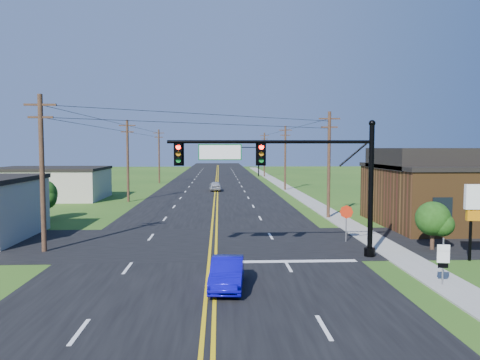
{
  "coord_description": "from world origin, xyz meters",
  "views": [
    {
      "loc": [
        0.54,
        -16.97,
        6.0
      ],
      "look_at": [
        1.76,
        10.0,
        4.12
      ],
      "focal_mm": 35.0,
      "sensor_mm": 36.0,
      "label": 1
    }
  ],
  "objects_px": {
    "signal_mast_far": "(238,154)",
    "route_sign": "(443,258)",
    "blue_car": "(227,274)",
    "stop_sign": "(346,216)",
    "signal_mast_main": "(290,171)"
  },
  "relations": [
    {
      "from": "signal_mast_main",
      "to": "route_sign",
      "type": "xyz_separation_m",
      "value": [
        5.85,
        -5.53,
        -3.52
      ]
    },
    {
      "from": "blue_car",
      "to": "stop_sign",
      "type": "distance_m",
      "value": 12.2
    },
    {
      "from": "signal_mast_main",
      "to": "stop_sign",
      "type": "relative_size",
      "value": 4.8
    },
    {
      "from": "blue_car",
      "to": "stop_sign",
      "type": "relative_size",
      "value": 1.64
    },
    {
      "from": "blue_car",
      "to": "stop_sign",
      "type": "height_order",
      "value": "stop_sign"
    },
    {
      "from": "signal_mast_main",
      "to": "stop_sign",
      "type": "height_order",
      "value": "signal_mast_main"
    },
    {
      "from": "signal_mast_main",
      "to": "route_sign",
      "type": "height_order",
      "value": "signal_mast_main"
    },
    {
      "from": "stop_sign",
      "to": "route_sign",
      "type": "bearing_deg",
      "value": -56.75
    },
    {
      "from": "blue_car",
      "to": "stop_sign",
      "type": "xyz_separation_m",
      "value": [
        7.7,
        9.4,
        1.06
      ]
    },
    {
      "from": "signal_mast_far",
      "to": "route_sign",
      "type": "height_order",
      "value": "signal_mast_far"
    },
    {
      "from": "signal_mast_main",
      "to": "stop_sign",
      "type": "xyz_separation_m",
      "value": [
        4.24,
        3.98,
        -3.06
      ]
    },
    {
      "from": "blue_car",
      "to": "route_sign",
      "type": "relative_size",
      "value": 1.82
    },
    {
      "from": "signal_mast_far",
      "to": "route_sign",
      "type": "xyz_separation_m",
      "value": [
        5.76,
        -77.53,
        -3.31
      ]
    },
    {
      "from": "route_sign",
      "to": "stop_sign",
      "type": "distance_m",
      "value": 9.66
    },
    {
      "from": "signal_mast_main",
      "to": "blue_car",
      "type": "xyz_separation_m",
      "value": [
        -3.46,
        -5.43,
        -4.12
      ]
    }
  ]
}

